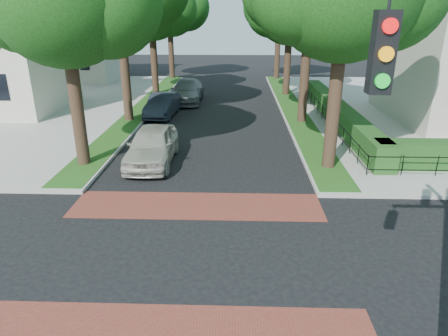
# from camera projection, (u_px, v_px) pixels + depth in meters

# --- Properties ---
(ground) EXTENTS (120.00, 120.00, 0.00)m
(ground) POSITION_uv_depth(u_px,v_px,m) (186.00, 255.00, 11.49)
(ground) COLOR black
(ground) RESTS_ON ground
(crosswalk_far) EXTENTS (9.00, 2.20, 0.01)m
(crosswalk_far) POSITION_uv_depth(u_px,v_px,m) (197.00, 205.00, 14.47)
(crosswalk_far) COLOR maroon
(crosswalk_far) RESTS_ON ground
(grass_strip_ne) EXTENTS (1.60, 29.80, 0.02)m
(grass_strip_ne) POSITION_uv_depth(u_px,v_px,m) (292.00, 107.00, 29.07)
(grass_strip_ne) COLOR #274F16
(grass_strip_ne) RESTS_ON sidewalk_ne
(grass_strip_nw) EXTENTS (1.60, 29.80, 0.02)m
(grass_strip_nw) POSITION_uv_depth(u_px,v_px,m) (145.00, 106.00, 29.40)
(grass_strip_nw) COLOR #274F16
(grass_strip_nw) RESTS_ON sidewalk_nw
(tree_right_far) EXTENTS (7.25, 6.23, 9.74)m
(tree_right_far) POSITION_uv_depth(u_px,v_px,m) (291.00, 8.00, 31.40)
(tree_right_far) COLOR black
(tree_right_far) RESTS_ON sidewalk_ne
(tree_right_back) EXTENTS (7.50, 6.45, 10.20)m
(tree_right_back) POSITION_uv_depth(u_px,v_px,m) (280.00, 5.00, 39.66)
(tree_right_back) COLOR black
(tree_right_back) RESTS_ON sidewalk_ne
(tree_left_far) EXTENTS (7.00, 6.02, 9.86)m
(tree_left_far) POSITION_uv_depth(u_px,v_px,m) (152.00, 5.00, 31.65)
(tree_left_far) COLOR black
(tree_left_far) RESTS_ON sidewalk_nw
(tree_left_back) EXTENTS (7.75, 6.66, 10.44)m
(tree_left_back) POSITION_uv_depth(u_px,v_px,m) (170.00, 4.00, 39.95)
(tree_left_back) COLOR black
(tree_left_back) RESTS_ON sidewalk_nw
(hedge_main_road) EXTENTS (1.00, 18.00, 1.20)m
(hedge_main_road) POSITION_uv_depth(u_px,v_px,m) (337.00, 112.00, 24.96)
(hedge_main_road) COLOR #244919
(hedge_main_road) RESTS_ON sidewalk_ne
(fence_main_road) EXTENTS (0.06, 18.00, 0.90)m
(fence_main_road) POSITION_uv_depth(u_px,v_px,m) (324.00, 114.00, 25.04)
(fence_main_road) COLOR black
(fence_main_road) RESTS_ON sidewalk_ne
(house_left_far) EXTENTS (10.00, 9.00, 10.14)m
(house_left_far) POSITION_uv_depth(u_px,v_px,m) (69.00, 29.00, 39.96)
(house_left_far) COLOR beige
(house_left_far) RESTS_ON sidewalk_nw
(parked_car_front) EXTENTS (2.05, 5.01, 1.70)m
(parked_car_front) POSITION_uv_depth(u_px,v_px,m) (152.00, 145.00, 18.35)
(parked_car_front) COLOR #AEAB9C
(parked_car_front) RESTS_ON ground
(parked_car_middle) EXTENTS (1.90, 4.71, 1.52)m
(parked_car_middle) POSITION_uv_depth(u_px,v_px,m) (163.00, 105.00, 26.83)
(parked_car_middle) COLOR #1E242E
(parked_car_middle) RESTS_ON ground
(parked_car_rear) EXTENTS (2.36, 5.78, 1.68)m
(parked_car_rear) POSITION_uv_depth(u_px,v_px,m) (187.00, 91.00, 31.26)
(parked_car_rear) COLOR slate
(parked_car_rear) RESTS_ON ground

